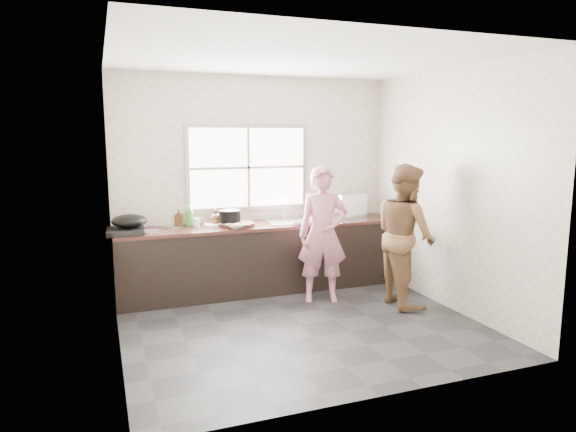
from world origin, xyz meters
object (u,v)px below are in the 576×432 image
object	(u,v)px
bottle_brown_short	(216,217)
glass_jar	(197,223)
dish_rack	(347,206)
pot_lid_left	(149,231)
bowl_crabs	(316,221)
bottle_brown_tall	(179,218)
bottle_green	(189,215)
person_side	(405,235)
cutting_board	(237,224)
bowl_held	(298,222)
burner	(126,231)
black_pot	(230,218)
woman	(323,239)
plate_food	(213,225)
wok	(129,221)
bowl_mince	(236,226)
pot_lid_right	(173,226)

from	to	relation	value
bottle_brown_short	glass_jar	bearing A→B (deg)	-159.04
dish_rack	pot_lid_left	world-z (taller)	dish_rack
bowl_crabs	bottle_brown_tall	size ratio (longest dim) A/B	0.97
bottle_green	person_side	bearing A→B (deg)	-28.49
cutting_board	bottle_brown_tall	distance (m)	0.72
bowl_crabs	pot_lid_left	size ratio (longest dim) A/B	0.78
bowl_held	burner	world-z (taller)	same
bowl_held	cutting_board	bearing A→B (deg)	168.23
black_pot	bowl_held	bearing A→B (deg)	-16.30
woman	dish_rack	distance (m)	0.97
plate_food	burner	distance (m)	1.06
person_side	bowl_held	size ratio (longest dim) A/B	8.73
bowl_crabs	cutting_board	bearing A→B (deg)	171.03
woman	bottle_brown_tall	world-z (taller)	woman
bowl_held	glass_jar	size ratio (longest dim) A/B	1.75
pot_lid_left	cutting_board	bearing A→B (deg)	-1.22
woman	wok	size ratio (longest dim) A/B	3.78
cutting_board	bottle_brown_short	distance (m)	0.31
person_side	bowl_mince	world-z (taller)	person_side
burner	glass_jar	bearing A→B (deg)	10.85
wok	bottle_brown_short	bearing A→B (deg)	10.74
dish_rack	bottle_brown_short	bearing A→B (deg)	163.11
plate_food	pot_lid_right	xyz separation A→B (m)	(-0.48, 0.08, -0.00)
bottle_brown_tall	pot_lid_right	xyz separation A→B (m)	(-0.08, -0.03, -0.09)
woman	bottle_brown_tall	xyz separation A→B (m)	(-1.55, 0.86, 0.20)
glass_jar	pot_lid_right	bearing A→B (deg)	154.96
glass_jar	bottle_brown_tall	bearing A→B (deg)	139.68
bottle_brown_tall	black_pot	bearing A→B (deg)	-18.93
woman	wok	bearing A→B (deg)	-178.61
cutting_board	plate_food	world-z (taller)	cutting_board
burner	dish_rack	world-z (taller)	dish_rack
bowl_held	bottle_green	bearing A→B (deg)	163.88
bottle_green	bottle_brown_short	distance (m)	0.33
burner	pot_lid_right	distance (m)	0.63
black_pot	pot_lid_left	size ratio (longest dim) A/B	1.13
black_pot	dish_rack	bearing A→B (deg)	0.02
bowl_held	bottle_brown_tall	size ratio (longest dim) A/B	1.00
woman	bottle_green	xyz separation A→B (m)	(-1.43, 0.79, 0.24)
bottle_green	dish_rack	world-z (taller)	dish_rack
burner	bottle_brown_short	bearing A→B (deg)	13.32
bottle_brown_tall	pot_lid_left	world-z (taller)	bottle_brown_tall
person_side	pot_lid_left	world-z (taller)	person_side
bottle_brown_short	plate_food	bearing A→B (deg)	-132.50
person_side	bowl_crabs	xyz separation A→B (m)	(-0.75, 0.86, 0.07)
plate_food	cutting_board	bearing A→B (deg)	-33.66
bowl_mince	wok	xyz separation A→B (m)	(-1.20, 0.17, 0.11)
bowl_mince	wok	bearing A→B (deg)	171.98
dish_rack	bottle_green	bearing A→B (deg)	164.02
plate_food	bowl_held	bearing A→B (deg)	-18.05
black_pot	pot_lid_left	xyz separation A→B (m)	(-0.98, -0.06, -0.09)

